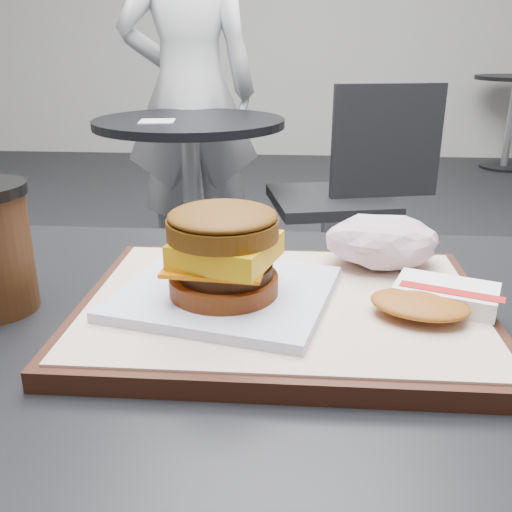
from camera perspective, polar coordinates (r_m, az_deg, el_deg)
The scene contains 9 objects.
customer_table at distance 0.63m, azimuth -1.82°, elevation -22.91°, with size 0.80×0.60×0.77m.
serving_tray at distance 0.54m, azimuth 2.73°, elevation -5.25°, with size 0.38×0.28×0.02m.
breakfast_sandwich at distance 0.52m, azimuth -3.19°, elevation -0.57°, with size 0.22×0.21×0.09m.
hash_brown at distance 0.54m, azimuth 17.40°, elevation -4.09°, with size 0.13×0.11×0.02m.
crumpled_wrapper at distance 0.62m, azimuth 12.51°, elevation 1.43°, with size 0.12×0.09×0.05m, color silver, non-canonical shape.
neighbor_table at distance 2.19m, azimuth -6.49°, elevation 8.31°, with size 0.70×0.70×0.75m.
napkin at distance 2.08m, azimuth -9.86°, elevation 13.14°, with size 0.12×0.12×0.00m, color silver.
neighbor_chair at distance 2.14m, azimuth 9.33°, elevation 6.77°, with size 0.64×0.50×0.88m.
patron at distance 2.57m, azimuth -6.64°, elevation 15.95°, with size 0.59×0.39×1.62m, color silver.
Camera 1 is at (0.05, -0.45, 1.02)m, focal length 40.00 mm.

